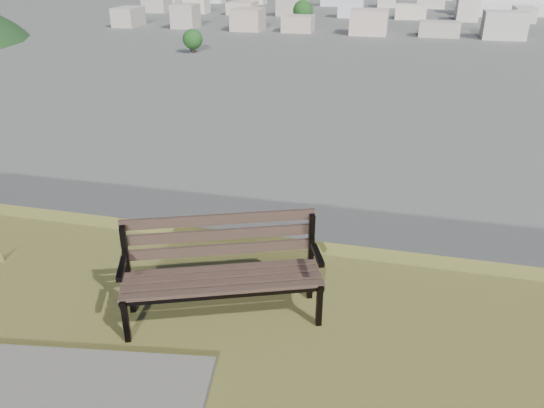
# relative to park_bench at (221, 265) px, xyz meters

# --- Properties ---
(park_bench) EXTENTS (1.95, 1.23, 0.98)m
(park_bench) POSITION_rel_park_bench_xyz_m (0.00, 0.00, 0.00)
(park_bench) COLOR #402F25
(park_bench) RESTS_ON hilltop_mesa
(arena) EXTENTS (59.35, 35.26, 23.44)m
(arena) POSITION_rel_park_bench_xyz_m (55.28, 278.44, -20.03)
(arena) COLOR beige
(arena) RESTS_ON ground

